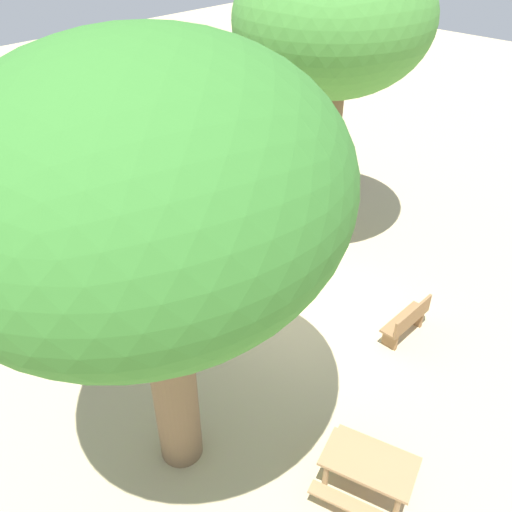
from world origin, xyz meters
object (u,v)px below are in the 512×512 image
elephant (275,247)px  shade_tree_main (150,196)px  picnic_table_far (318,163)px  feed_bucket (219,235)px  person_handler (165,259)px  shade_tree_secondary (334,24)px  picnic_table_near (368,470)px  market_stall_blue (76,167)px  market_stall_green (143,143)px  wooden_bench (407,320)px

elephant → shade_tree_main: size_ratio=0.31×
picnic_table_far → feed_bucket: size_ratio=5.78×
shade_tree_main → feed_bucket: 8.66m
person_handler → shade_tree_main: 6.44m
shade_tree_secondary → picnic_table_near: 9.63m
shade_tree_secondary → market_stall_blue: shade_tree_secondary is taller
person_handler → picnic_table_far: (7.53, 1.16, -0.36)m
shade_tree_main → market_stall_blue: shade_tree_main is taller
picnic_table_near → market_stall_green: bearing=143.1°
feed_bucket → picnic_table_near: bearing=-116.0°
feed_bucket → wooden_bench: bearing=-88.4°
shade_tree_main → market_stall_blue: (3.86, 9.65, -4.10)m
picnic_table_near → picnic_table_far: bearing=116.3°
shade_tree_main → wooden_bench: shade_tree_main is taller
shade_tree_secondary → picnic_table_near: (-5.85, -5.60, -5.20)m
picnic_table_far → market_stall_green: bearing=165.6°
person_handler → picnic_table_near: (-1.19, -6.73, -0.36)m
shade_tree_secondary → picnic_table_far: (2.87, 2.29, -5.20)m
market_stall_green → shade_tree_secondary: bearing=-81.7°
elephant → picnic_table_near: (-3.38, -5.10, -0.40)m
shade_tree_main → market_stall_blue: 11.17m
market_stall_blue → market_stall_green: bearing=0.0°
shade_tree_secondary → market_stall_green: shade_tree_secondary is taller
shade_tree_main → market_stall_blue: size_ratio=2.89×
feed_bucket → person_handler: bearing=-163.2°
wooden_bench → picnic_table_far: bearing=53.7°
shade_tree_secondary → market_stall_green: 8.38m
elephant → wooden_bench: 3.67m
person_handler → picnic_table_far: person_handler is taller
picnic_table_near → elephant: bearing=130.7°
picnic_table_near → feed_bucket: 8.32m
picnic_table_far → shade_tree_secondary: bearing=-106.0°
wooden_bench → market_stall_green: size_ratio=0.56×
wooden_bench → picnic_table_far: 8.06m
wooden_bench → market_stall_blue: (-1.57, 11.00, 0.67)m
person_handler → picnic_table_near: person_handler is taller
shade_tree_secondary → picnic_table_far: size_ratio=3.69×
elephant → wooden_bench: elephant is taller
shade_tree_main → picnic_table_far: 12.41m
shade_tree_main → elephant: bearing=24.3°
market_stall_blue → feed_bucket: size_ratio=7.00×
shade_tree_main → shade_tree_secondary: 7.98m
picnic_table_near → picnic_table_far: size_ratio=0.89×
elephant → market_stall_green: market_stall_green is taller
elephant → picnic_table_far: bearing=10.1°
shade_tree_main → shade_tree_secondary: (7.47, 2.75, 0.55)m
person_handler → shade_tree_secondary: shade_tree_secondary is taller
person_handler → feed_bucket: bearing=57.6°
feed_bucket → market_stall_green: bearing=76.6°
person_handler → picnic_table_far: size_ratio=0.78×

